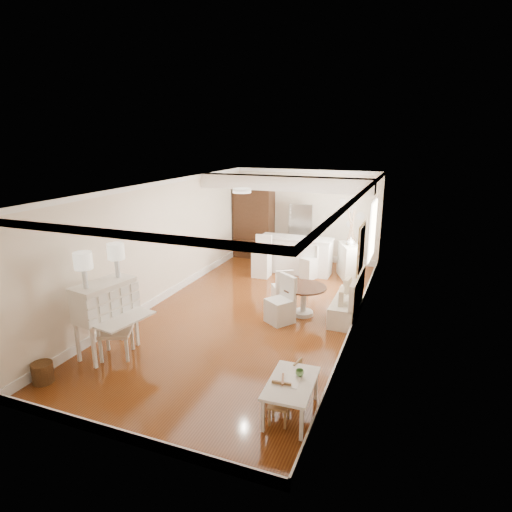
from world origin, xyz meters
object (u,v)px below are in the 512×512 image
Objects in this scene: secretary_bureau at (106,318)px; breakfast_counter at (296,255)px; kids_chair_b at (291,374)px; bar_stool_right at (309,262)px; kids_table at (291,398)px; pantry_cabinet at (254,222)px; kids_chair_c at (279,404)px; kids_chair_a at (274,395)px; bar_stool_left at (262,256)px; dining_table at (303,301)px; slip_chair_far at (282,286)px; sideboard at (349,261)px; gustavian_armchair at (116,331)px; slip_chair_near at (280,300)px; wicker_basket at (43,373)px; fridge at (312,235)px.

secretary_bureau is 6.04m from breakfast_counter.
bar_stool_right reaches higher than kids_chair_b.
pantry_cabinet is at bearing 115.19° from kids_table.
breakfast_counter is (-1.66, 6.49, 0.23)m from kids_chair_c.
bar_stool_left is at bearing -173.87° from kids_chair_a.
dining_table is at bearing 172.44° from kids_chair_a.
bar_stool_right is (1.25, 0.30, -0.11)m from bar_stool_left.
slip_chair_far reaches higher than kids_table.
dining_table is at bearing -123.66° from sideboard.
pantry_cabinet is (-1.70, 1.08, 0.63)m from breakfast_counter.
gustavian_armchair is 3.93m from dining_table.
kids_table is at bearing 27.30° from kids_chair_b.
kids_chair_b is 2.91m from dining_table.
slip_chair_near is 3.05m from bar_stool_left.
bar_stool_left is 1.16× the size of sideboard.
breakfast_counter is (-1.58, 5.70, 0.24)m from kids_chair_b.
dining_table is 0.97× the size of slip_chair_near.
kids_chair_a is at bearing -81.48° from dining_table.
dining_table is (3.16, 4.06, 0.17)m from wicker_basket.
secretary_bureau reaches higher than sideboard.
gustavian_armchair is 1.06× the size of bar_stool_right.
kids_chair_a is 0.57× the size of slip_chair_near.
kids_chair_c is 6.56m from sideboard.
wicker_basket is 0.60× the size of kids_chair_b.
fridge is (-1.46, 7.54, 0.62)m from kids_chair_c.
sideboard is at bearing -37.25° from fridge.
kids_table is 0.59m from kids_chair_b.
secretary_bureau is 5.18m from bar_stool_left.
breakfast_counter is 2.23× the size of bar_stool_right.
kids_chair_c is at bearing 15.76° from kids_chair_b.
slip_chair_near reaches higher than wicker_basket.
slip_chair_near is at bearing -147.86° from kids_chair_b.
pantry_cabinet is (-2.35, 4.47, 0.65)m from slip_chair_near.
slip_chair_near reaches higher than bar_stool_right.
kids_table is at bearing -77.99° from fridge.
pantry_cabinet reaches higher than sideboard.
bar_stool_right reaches higher than kids_chair_a.
secretary_bureau is 5.84m from bar_stool_right.
bar_stool_right reaches higher than kids_chair_c.
bar_stool_right is 0.94× the size of sideboard.
dining_table is 2.81m from bar_stool_left.
kids_table is 7.51m from fridge.
wicker_basket is 7.04m from bar_stool_right.
slip_chair_far is (-1.39, 3.90, 0.17)m from kids_table.
kids_table is 4.14m from slip_chair_far.
bar_stool_left reaches higher than kids_table.
gustavian_armchair is 1.29m from wicker_basket.
pantry_cabinet reaches higher than fridge.
secretary_bureau is 6.86m from pantry_cabinet.
bar_stool_right is at bearing 179.44° from sideboard.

